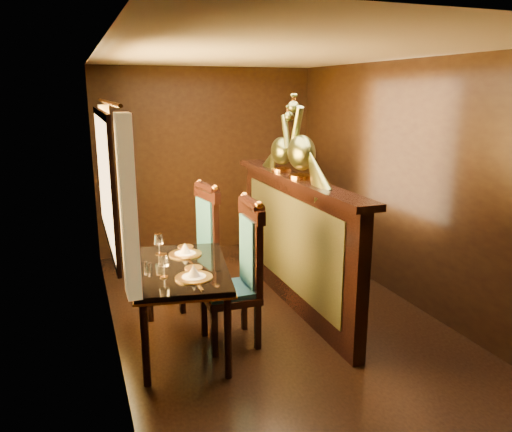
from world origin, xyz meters
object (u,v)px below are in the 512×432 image
object	(u,v)px
peacock_left	(302,137)
peacock_right	(282,139)
dining_table	(182,274)
chair_right	(201,241)
chair_left	(243,268)

from	to	relation	value
peacock_left	peacock_right	bearing A→B (deg)	90.00
dining_table	chair_right	size ratio (longest dim) A/B	1.07
chair_right	peacock_left	size ratio (longest dim) A/B	1.60
dining_table	peacock_right	xyz separation A→B (m)	(1.26, 0.84, 1.03)
chair_left	peacock_left	world-z (taller)	peacock_left
chair_right	peacock_right	bearing A→B (deg)	-14.66
peacock_left	peacock_right	size ratio (longest dim) A/B	1.16
peacock_right	dining_table	bearing A→B (deg)	-146.50
peacock_left	peacock_right	distance (m)	0.48
dining_table	chair_left	bearing A→B (deg)	2.31
chair_left	chair_right	world-z (taller)	chair_left
dining_table	peacock_left	size ratio (longest dim) A/B	1.70
chair_right	dining_table	bearing A→B (deg)	-123.37
chair_right	peacock_left	world-z (taller)	peacock_left
dining_table	peacock_right	world-z (taller)	peacock_right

